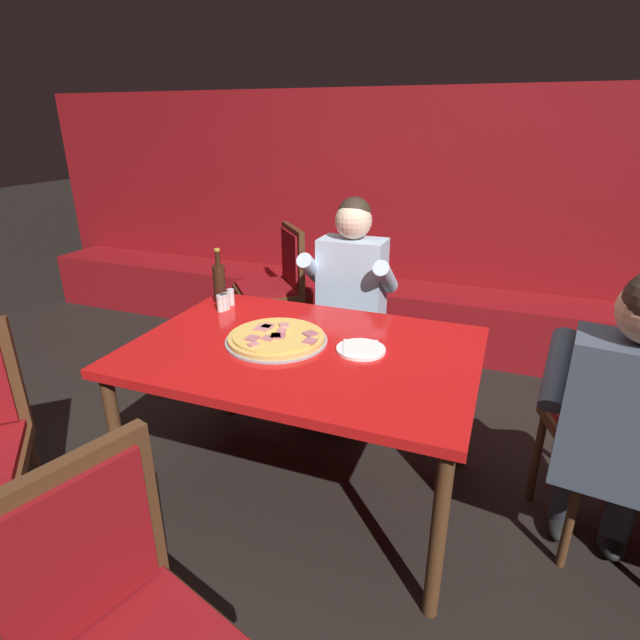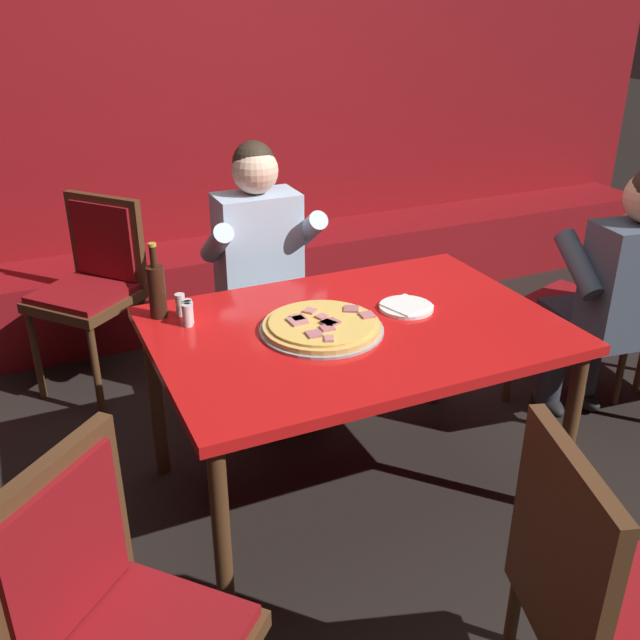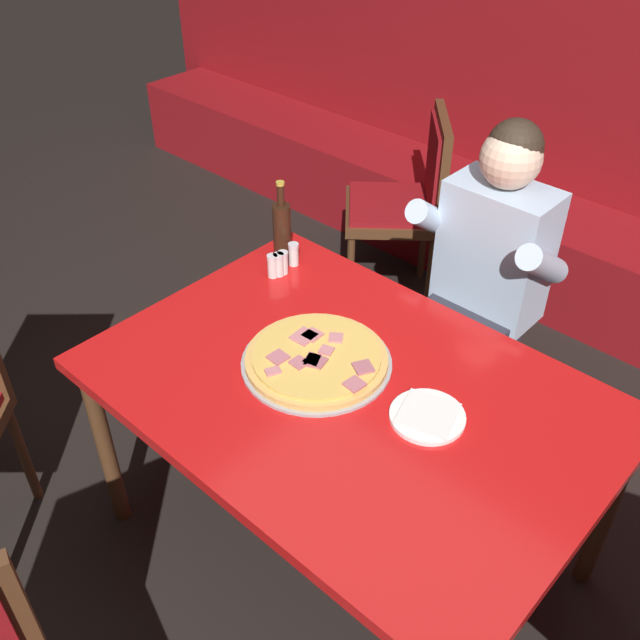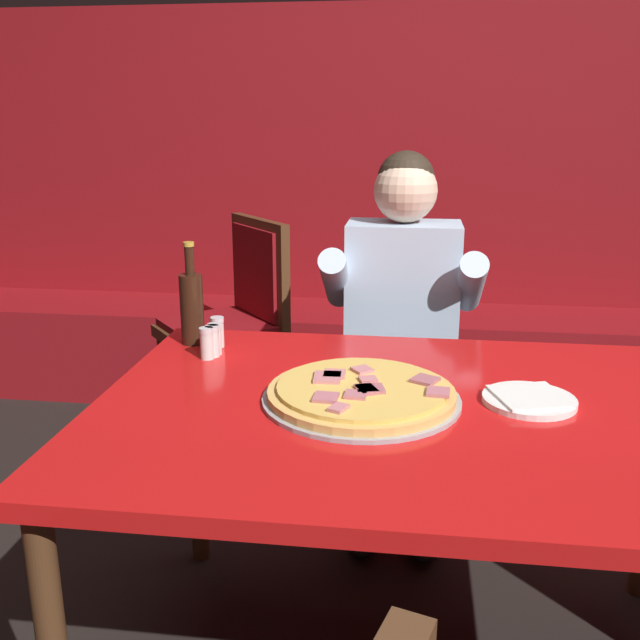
% 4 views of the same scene
% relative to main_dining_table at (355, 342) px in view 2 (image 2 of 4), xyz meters
% --- Properties ---
extents(ground_plane, '(24.00, 24.00, 0.00)m').
position_rel_main_dining_table_xyz_m(ground_plane, '(0.00, 0.00, -0.69)').
color(ground_plane, black).
extents(booth_wall_panel, '(6.80, 0.16, 1.90)m').
position_rel_main_dining_table_xyz_m(booth_wall_panel, '(0.00, 2.18, 0.26)').
color(booth_wall_panel, maroon).
rests_on(booth_wall_panel, ground_plane).
extents(booth_bench, '(6.46, 0.48, 0.46)m').
position_rel_main_dining_table_xyz_m(booth_bench, '(0.00, 1.86, -0.46)').
color(booth_bench, maroon).
rests_on(booth_bench, ground_plane).
extents(main_dining_table, '(1.48, 1.02, 0.76)m').
position_rel_main_dining_table_xyz_m(main_dining_table, '(0.00, 0.00, 0.00)').
color(main_dining_table, '#4C2D19').
rests_on(main_dining_table, ground_plane).
extents(pizza, '(0.45, 0.45, 0.05)m').
position_rel_main_dining_table_xyz_m(pizza, '(-0.13, 0.01, 0.09)').
color(pizza, '#9E9EA3').
rests_on(pizza, main_dining_table).
extents(plate_white_paper, '(0.21, 0.21, 0.02)m').
position_rel_main_dining_table_xyz_m(plate_white_paper, '(0.24, 0.05, 0.08)').
color(plate_white_paper, white).
rests_on(plate_white_paper, main_dining_table).
extents(beer_bottle, '(0.07, 0.07, 0.29)m').
position_rel_main_dining_table_xyz_m(beer_bottle, '(-0.64, 0.38, 0.18)').
color(beer_bottle, black).
rests_on(beer_bottle, main_dining_table).
extents(shaker_oregano, '(0.04, 0.04, 0.09)m').
position_rel_main_dining_table_xyz_m(shaker_oregano, '(-0.56, 0.35, 0.11)').
color(shaker_oregano, silver).
rests_on(shaker_oregano, main_dining_table).
extents(shaker_parmesan, '(0.04, 0.04, 0.09)m').
position_rel_main_dining_table_xyz_m(shaker_parmesan, '(-0.55, 0.27, 0.11)').
color(shaker_parmesan, silver).
rests_on(shaker_parmesan, main_dining_table).
extents(shaker_black_pepper, '(0.04, 0.04, 0.09)m').
position_rel_main_dining_table_xyz_m(shaker_black_pepper, '(-0.56, 0.25, 0.11)').
color(shaker_black_pepper, silver).
rests_on(shaker_black_pepper, main_dining_table).
extents(shaker_red_pepper_flakes, '(0.04, 0.04, 0.09)m').
position_rel_main_dining_table_xyz_m(shaker_red_pepper_flakes, '(-0.55, 0.29, 0.11)').
color(shaker_red_pepper_flakes, silver).
rests_on(shaker_red_pepper_flakes, main_dining_table).
extents(diner_seated_blue_shirt, '(0.53, 0.53, 1.27)m').
position_rel_main_dining_table_xyz_m(diner_seated_blue_shirt, '(-0.06, 0.80, 0.02)').
color(diner_seated_blue_shirt, black).
rests_on(diner_seated_blue_shirt, ground_plane).
extents(dining_chair_far_left, '(0.62, 0.62, 0.98)m').
position_rel_main_dining_table_xyz_m(dining_chair_far_left, '(-1.05, -0.83, -0.11)').
color(dining_chair_far_left, '#4C2D19').
rests_on(dining_chair_far_left, ground_plane).
extents(dining_chair_near_left, '(0.55, 0.55, 0.98)m').
position_rel_main_dining_table_xyz_m(dining_chair_near_left, '(0.03, -1.23, -0.12)').
color(dining_chair_near_left, '#4C2D19').
rests_on(dining_chair_near_left, ground_plane).
extents(dining_chair_side_aisle, '(0.62, 0.62, 0.97)m').
position_rel_main_dining_table_xyz_m(dining_chair_side_aisle, '(-0.77, 1.33, -0.11)').
color(dining_chair_side_aisle, '#4C2D19').
rests_on(dining_chair_side_aisle, ground_plane).
extents(dining_chair_near_right, '(0.55, 0.55, 1.02)m').
position_rel_main_dining_table_xyz_m(dining_chair_near_right, '(1.28, 0.11, -0.09)').
color(dining_chair_near_right, '#4C2D19').
rests_on(dining_chair_near_right, ground_plane).
extents(diner_standing_companion, '(0.57, 0.57, 1.27)m').
position_rel_main_dining_table_xyz_m(diner_standing_companion, '(1.21, -0.08, 0.02)').
color(diner_standing_companion, black).
rests_on(diner_standing_companion, ground_plane).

